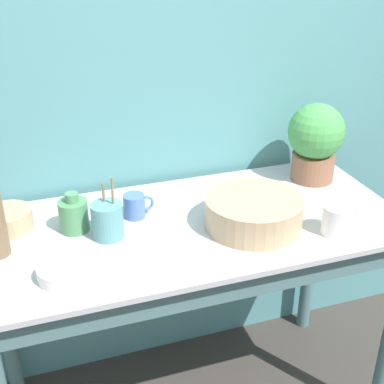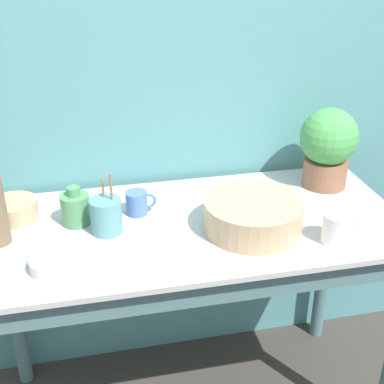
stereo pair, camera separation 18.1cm
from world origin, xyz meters
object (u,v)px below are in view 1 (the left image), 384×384
object	(u,v)px
potted_plant	(315,140)
mug_blue	(135,206)
bowl_small_tan	(8,220)
mug_white	(337,220)
bowl_small_enamel_white	(64,271)
utensil_cup	(107,220)
bottle_short	(74,215)
bowl_wash_large	(253,212)

from	to	relation	value
potted_plant	mug_blue	bearing A→B (deg)	-174.28
bowl_small_tan	mug_white	bearing A→B (deg)	-20.29
bowl_small_enamel_white	mug_blue	bearing A→B (deg)	45.62
mug_white	utensil_cup	world-z (taller)	utensil_cup
bottle_short	utensil_cup	xyz separation A→B (m)	(0.10, -0.08, 0.00)
mug_blue	utensil_cup	size ratio (longest dim) A/B	0.50
potted_plant	mug_white	size ratio (longest dim) A/B	2.33
bottle_short	bowl_small_tan	size ratio (longest dim) A/B	0.83
mug_blue	bowl_small_tan	bearing A→B (deg)	172.29
bottle_short	mug_white	world-z (taller)	bottle_short
bowl_wash_large	bowl_small_tan	xyz separation A→B (m)	(-0.80, 0.25, -0.02)
potted_plant	bowl_wash_large	xyz separation A→B (m)	(-0.39, -0.27, -0.12)
bowl_wash_large	utensil_cup	bearing A→B (deg)	169.58
mug_blue	bowl_small_tan	world-z (taller)	mug_blue
potted_plant	utensil_cup	size ratio (longest dim) A/B	1.44
mug_white	utensil_cup	distance (m)	0.77
bowl_small_enamel_white	utensil_cup	bearing A→B (deg)	48.15
mug_white	bowl_small_tan	world-z (taller)	mug_white
mug_white	bowl_small_enamel_white	bearing A→B (deg)	177.46
potted_plant	bowl_small_enamel_white	distance (m)	1.11
bowl_wash_large	bowl_small_enamel_white	xyz separation A→B (m)	(-0.65, -0.10, -0.03)
mug_white	bowl_small_enamel_white	xyz separation A→B (m)	(-0.90, 0.04, -0.03)
mug_blue	mug_white	bearing A→B (deg)	-28.10
bowl_small_tan	bottle_short	bearing A→B (deg)	-20.90
potted_plant	bottle_short	xyz separation A→B (m)	(-0.97, -0.10, -0.11)
bottle_short	bowl_small_enamel_white	world-z (taller)	bottle_short
bottle_short	bowl_small_enamel_white	size ratio (longest dim) A/B	0.87
bowl_small_enamel_white	mug_white	bearing A→B (deg)	-2.54
bowl_small_tan	utensil_cup	world-z (taller)	utensil_cup
potted_plant	bowl_wash_large	size ratio (longest dim) A/B	0.94
bowl_small_enamel_white	utensil_cup	xyz separation A→B (m)	(0.17, 0.18, 0.04)
bottle_short	mug_white	size ratio (longest dim) A/B	1.03
mug_white	mug_blue	bearing A→B (deg)	151.90
bowl_small_tan	utensil_cup	xyz separation A→B (m)	(0.31, -0.16, 0.03)
bowl_small_tan	bowl_small_enamel_white	bearing A→B (deg)	-66.82
mug_blue	potted_plant	bearing A→B (deg)	5.72
bowl_small_enamel_white	utensil_cup	distance (m)	0.25
bowl_wash_large	mug_blue	world-z (taller)	bowl_wash_large
potted_plant	mug_white	distance (m)	0.44
bowl_wash_large	mug_white	size ratio (longest dim) A/B	2.47
bottle_short	bowl_small_enamel_white	bearing A→B (deg)	-103.94
bowl_wash_large	bottle_short	size ratio (longest dim) A/B	2.40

